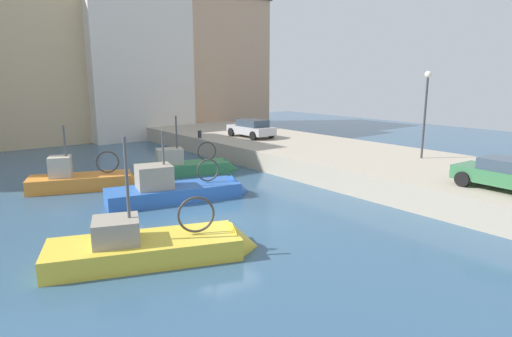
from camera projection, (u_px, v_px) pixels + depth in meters
water_surface at (222, 220)px, 17.59m from camera, size 80.00×80.00×0.00m
quay_wall at (391, 169)px, 24.40m from camera, size 9.00×56.00×1.20m
fishing_boat_orange at (87, 186)px, 22.56m from camera, size 6.03×3.60×4.15m
fishing_boat_yellow at (158, 255)px, 13.92m from camera, size 7.00×4.22×4.93m
fishing_boat_blue at (181, 196)px, 20.59m from camera, size 7.19×3.39×4.20m
fishing_boat_green at (188, 171)px, 26.06m from camera, size 6.52×3.54×4.25m
parked_car_silver at (251, 128)px, 32.72m from camera, size 1.95×4.05×1.35m
parked_car_green at (507, 174)px, 17.48m from camera, size 2.07×3.88×1.30m
mooring_bollard_mid at (200, 134)px, 32.48m from camera, size 0.28×0.28×0.55m
quay_streetlamp at (426, 100)px, 23.81m from camera, size 0.36×0.36×4.83m
waterfront_building_west_mid at (206, 64)px, 47.91m from camera, size 11.29×9.24×14.17m
waterfront_building_central at (132, 52)px, 40.32m from camera, size 9.93×6.64×15.89m
waterfront_building_east at (28, 67)px, 37.03m from camera, size 11.14×7.70×12.98m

